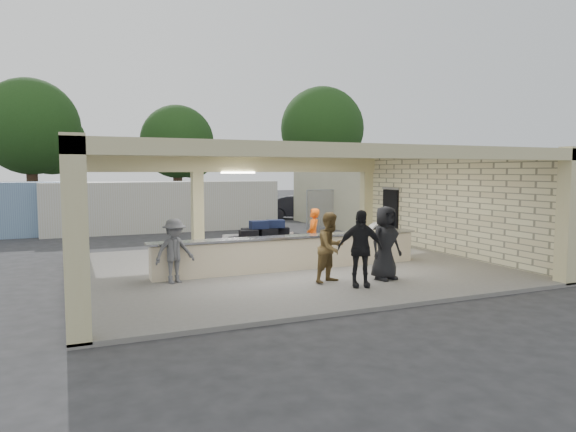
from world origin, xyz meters
name	(u,v)px	position (x,y,z in m)	size (l,w,h in m)	color
ground	(285,270)	(0.00, 0.00, 0.00)	(120.00, 120.00, 0.00)	#272729
pavilion	(283,222)	(0.21, 0.66, 1.35)	(12.01, 10.00, 3.55)	#63605C
baggage_counter	(292,253)	(0.00, -0.50, 0.59)	(8.20, 0.58, 0.98)	beige
luggage_cart	(264,241)	(-0.47, 0.53, 0.83)	(2.41, 1.60, 1.35)	silver
drum_fan	(379,237)	(3.97, 1.03, 0.67)	(0.96, 0.53, 1.06)	silver
baggage_handler	(313,235)	(1.13, 0.40, 0.94)	(0.61, 0.33, 1.67)	#E3500B
passenger_a	(331,247)	(0.22, -2.49, 1.00)	(0.87, 0.38, 1.80)	brown
passenger_b	(360,248)	(0.64, -3.20, 1.05)	(1.11, 0.40, 1.89)	black
passenger_c	(175,251)	(-3.46, -1.00, 0.92)	(1.06, 0.37, 1.64)	#535459
passenger_d	(385,243)	(1.69, -2.74, 1.06)	(0.94, 0.39, 1.93)	black
car_white_a	(351,207)	(9.68, 12.69, 0.77)	(2.55, 5.38, 1.54)	silver
car_white_b	(347,206)	(10.31, 14.28, 0.73)	(1.72, 4.61, 1.46)	silver
car_dark	(301,207)	(7.28, 14.68, 0.71)	(1.50, 4.26, 1.42)	black
container_white	(164,206)	(-1.52, 11.68, 1.21)	(11.17, 2.23, 2.42)	#BCBCB8
fence	(407,206)	(11.00, 9.00, 1.05)	(12.06, 0.06, 2.03)	gray
tree_left	(36,131)	(-7.68, 24.16, 5.59)	(6.60, 6.30, 9.00)	#382619
tree_mid	(181,145)	(2.32, 26.16, 4.96)	(6.00, 5.60, 8.00)	#382619
tree_right	(325,132)	(14.32, 25.16, 6.21)	(7.20, 7.00, 10.00)	#382619
adjacent_building	(373,196)	(9.50, 10.00, 1.60)	(6.00, 8.00, 3.20)	#BFBB98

